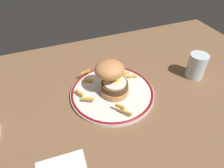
# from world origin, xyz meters

# --- Properties ---
(ground_plane) EXTENTS (1.37, 0.86, 0.04)m
(ground_plane) POSITION_xyz_m (0.00, 0.00, -0.02)
(ground_plane) COLOR brown
(dinner_plate) EXTENTS (0.28, 0.28, 0.02)m
(dinner_plate) POSITION_xyz_m (-0.00, 0.03, 0.01)
(dinner_plate) COLOR white
(dinner_plate) RESTS_ON ground_plane
(burger) EXTENTS (0.11, 0.12, 0.12)m
(burger) POSITION_xyz_m (-0.00, 0.03, 0.07)
(burger) COLOR #CB874A
(burger) RESTS_ON dinner_plate
(fries_pile) EXTENTS (0.23, 0.24, 0.03)m
(fries_pile) POSITION_xyz_m (-0.01, 0.05, 0.03)
(fries_pile) COLOR #EDB74E
(fries_pile) RESTS_ON dinner_plate
(water_glass) EXTENTS (0.07, 0.07, 0.09)m
(water_glass) POSITION_xyz_m (0.32, 0.01, 0.04)
(water_glass) COLOR silver
(water_glass) RESTS_ON ground_plane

